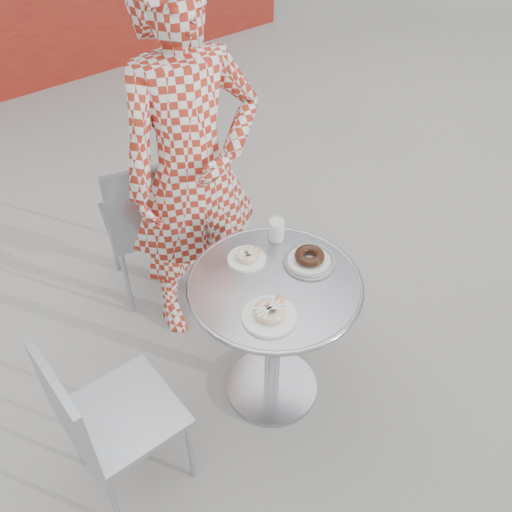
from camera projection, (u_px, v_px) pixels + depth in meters
ground at (263, 390)px, 2.67m from camera, size 60.00×60.00×0.00m
bistro_table at (274, 312)px, 2.32m from camera, size 0.70×0.70×0.70m
chair_far at (152, 246)px, 3.02m from camera, size 0.51×0.51×0.87m
chair_left at (127, 440)px, 2.21m from camera, size 0.39×0.39×0.81m
seated_person at (193, 173)px, 2.47m from camera, size 0.69×0.51×1.74m
plate_far at (247, 257)px, 2.29m from camera, size 0.16×0.16×0.04m
plate_near at (270, 313)px, 2.06m from camera, size 0.20×0.20×0.05m
plate_checker at (309, 259)px, 2.28m from camera, size 0.21×0.21×0.05m
milk_cup at (277, 229)px, 2.36m from camera, size 0.07×0.07×0.11m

